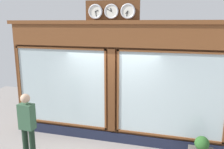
# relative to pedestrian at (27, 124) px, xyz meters

# --- Properties ---
(shop_facade) EXTENTS (6.11, 0.42, 3.86)m
(shop_facade) POSITION_rel_pedestrian_xyz_m (-1.70, -1.55, 0.77)
(shop_facade) COLOR #5B3319
(shop_facade) RESTS_ON ground_plane
(pedestrian) EXTENTS (0.37, 0.24, 1.69)m
(pedestrian) POSITION_rel_pedestrian_xyz_m (0.00, 0.00, 0.00)
(pedestrian) COLOR #1C2F21
(pedestrian) RESTS_ON ground_plane
(planter_shrub) EXTENTS (0.33, 0.33, 0.33)m
(planter_shrub) POSITION_rel_pedestrian_xyz_m (-4.01, -0.76, -0.31)
(planter_shrub) COLOR #285623
(planter_shrub) RESTS_ON planter_box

